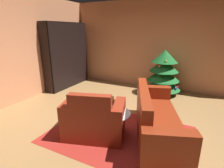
{
  "coord_description": "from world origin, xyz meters",
  "views": [
    {
      "loc": [
        1.29,
        -2.8,
        1.89
      ],
      "look_at": [
        -0.17,
        0.13,
        0.86
      ],
      "focal_mm": 28.31,
      "sensor_mm": 36.0,
      "label": 1
    }
  ],
  "objects": [
    {
      "name": "decorated_tree",
      "position": [
        0.39,
        2.41,
        0.67
      ],
      "size": [
        1.03,
        1.03,
        1.32
      ],
      "color": "brown",
      "rests_on": "ground"
    },
    {
      "name": "bottle_on_table",
      "position": [
        -0.03,
        -0.11,
        0.57
      ],
      "size": [
        0.07,
        0.07,
        0.25
      ],
      "color": "#5A2510",
      "rests_on": "coffee_table"
    },
    {
      "name": "ground_plane",
      "position": [
        0.0,
        0.0,
        0.0
      ],
      "size": [
        7.08,
        7.08,
        0.0
      ],
      "primitive_type": "plane",
      "color": "olive"
    },
    {
      "name": "coffee_table",
      "position": [
        0.06,
        -0.26,
        0.41
      ],
      "size": [
        0.61,
        0.61,
        0.47
      ],
      "color": "black",
      "rests_on": "ground"
    },
    {
      "name": "couch_red",
      "position": [
        0.73,
        0.08,
        0.3
      ],
      "size": [
        1.36,
        2.14,
        0.88
      ],
      "color": "maroon",
      "rests_on": "ground"
    },
    {
      "name": "wall_back",
      "position": [
        0.0,
        2.98,
        1.4
      ],
      "size": [
        5.93,
        0.06,
        2.79
      ],
      "primitive_type": "cube",
      "color": "tan",
      "rests_on": "ground"
    },
    {
      "name": "area_rug",
      "position": [
        0.13,
        -0.17,
        0.0
      ],
      "size": [
        2.56,
        1.83,
        0.01
      ],
      "primitive_type": "cube",
      "color": "maroon",
      "rests_on": "ground"
    },
    {
      "name": "wall_left",
      "position": [
        -2.94,
        0.0,
        1.4
      ],
      "size": [
        0.06,
        6.02,
        2.79
      ],
      "primitive_type": "cube",
      "color": "tan",
      "rests_on": "ground"
    },
    {
      "name": "bookshelf_unit",
      "position": [
        -2.68,
        1.9,
        1.02
      ],
      "size": [
        0.37,
        1.79,
        2.1
      ],
      "color": "black",
      "rests_on": "ground"
    },
    {
      "name": "book_stack_on_table",
      "position": [
        0.02,
        -0.2,
        0.51
      ],
      "size": [
        0.22,
        0.18,
        0.09
      ],
      "color": "#D3B851",
      "rests_on": "coffee_table"
    },
    {
      "name": "armchair_red",
      "position": [
        -0.25,
        -0.43,
        0.32
      ],
      "size": [
        1.21,
        0.95,
        0.9
      ],
      "color": "maroon",
      "rests_on": "ground"
    }
  ]
}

